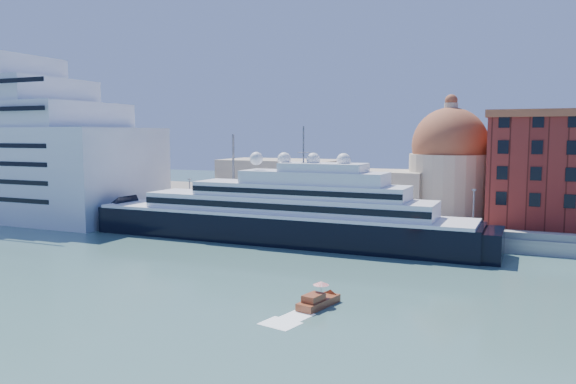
% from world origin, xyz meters
% --- Properties ---
extents(ground, '(400.00, 400.00, 0.00)m').
position_xyz_m(ground, '(0.00, 0.00, 0.00)').
color(ground, '#365E59').
rests_on(ground, ground).
extents(quay, '(180.00, 10.00, 2.50)m').
position_xyz_m(quay, '(0.00, 34.00, 1.25)').
color(quay, gray).
rests_on(quay, ground).
extents(land, '(260.00, 72.00, 2.00)m').
position_xyz_m(land, '(0.00, 75.00, 1.00)').
color(land, slate).
rests_on(land, ground).
extents(quay_fence, '(180.00, 0.10, 1.20)m').
position_xyz_m(quay_fence, '(0.00, 29.50, 3.10)').
color(quay_fence, slate).
rests_on(quay_fence, quay).
extents(superyacht, '(85.90, 11.91, 25.67)m').
position_xyz_m(superyacht, '(-7.78, 23.00, 4.43)').
color(superyacht, black).
rests_on(superyacht, ground).
extents(service_barge, '(13.64, 5.44, 3.00)m').
position_xyz_m(service_barge, '(-57.56, 19.59, 0.86)').
color(service_barge, white).
rests_on(service_barge, ground).
extents(water_taxi, '(3.55, 6.85, 3.10)m').
position_xyz_m(water_taxi, '(16.68, -12.33, 0.74)').
color(water_taxi, brown).
rests_on(water_taxi, ground).
extents(church, '(66.00, 18.00, 25.50)m').
position_xyz_m(church, '(6.39, 57.72, 10.91)').
color(church, beige).
rests_on(church, land).
extents(lamp_posts, '(120.80, 2.40, 18.00)m').
position_xyz_m(lamp_posts, '(-12.67, 32.27, 9.84)').
color(lamp_posts, slate).
rests_on(lamp_posts, quay).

